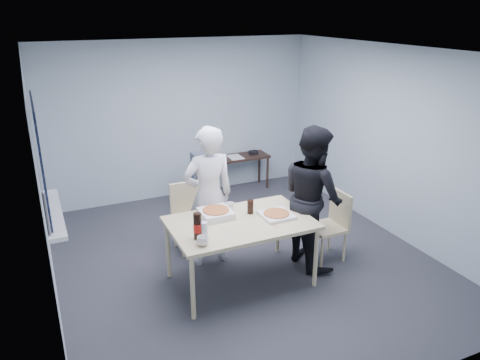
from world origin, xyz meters
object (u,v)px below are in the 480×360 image
chair_far (188,211)px  backpack (202,166)px  person_black (312,197)px  soda_bottle (198,227)px  chair_right (333,221)px  mug_b (230,206)px  stool (202,186)px  dining_table (241,226)px  person_white (209,197)px  side_table (242,160)px  mug_a (203,241)px

chair_far → backpack: bearing=60.5°
person_black → soda_bottle: size_ratio=6.20×
chair_right → person_black: person_black is taller
chair_right → mug_b: 1.36m
stool → dining_table: bearing=-98.1°
person_white → stool: size_ratio=3.34×
chair_right → mug_b: (-1.29, 0.29, 0.31)m
chair_far → person_black: size_ratio=0.50×
person_black → dining_table: bearing=94.2°
chair_far → soda_bottle: bearing=-103.5°
side_table → person_white: bearing=-123.9°
chair_far → stool: bearing=60.8°
chair_right → dining_table: bearing=-178.0°
chair_far → mug_b: (0.29, -0.74, 0.31)m
person_black → person_white: bearing=65.7°
side_table → stool: size_ratio=1.72×
person_white → mug_a: (-0.42, -0.94, -0.06)m
person_black → side_table: 2.70m
person_white → dining_table: bearing=104.9°
stool → mug_a: (-0.88, -2.45, 0.41)m
dining_table → chair_right: chair_right is taller
chair_far → side_table: 2.28m
stool → soda_bottle: (-0.88, -2.30, 0.50)m
mug_a → mug_b: mug_a is taller
backpack → mug_a: size_ratio=3.61×
chair_right → side_table: size_ratio=0.97×
stool → mug_b: bearing=-99.2°
dining_table → soda_bottle: soda_bottle is taller
side_table → mug_a: size_ratio=7.42×
person_white → person_black: same height
person_black → soda_bottle: person_black is taller
mug_b → person_black: bearing=-15.0°
person_black → backpack: bearing=19.0°
chair_right → side_table: chair_right is taller
person_white → backpack: 1.57m
mug_b → backpack: bearing=80.7°
chair_far → backpack: size_ratio=2.00×
person_white → soda_bottle: person_white is taller
person_white → mug_a: person_white is taller
chair_right → side_table: 2.69m
chair_far → dining_table: bearing=-75.6°
person_black → soda_bottle: 1.60m
chair_right → soda_bottle: size_ratio=3.12×
side_table → chair_far: bearing=-133.1°
mug_b → stool: bearing=80.8°
person_black → mug_a: bearing=105.0°
backpack → mug_b: (-0.29, -1.75, 0.08)m
dining_table → soda_bottle: 0.64m
backpack → soda_bottle: (-0.88, -2.28, 0.17)m
person_white → stool: (0.46, 1.51, -0.46)m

